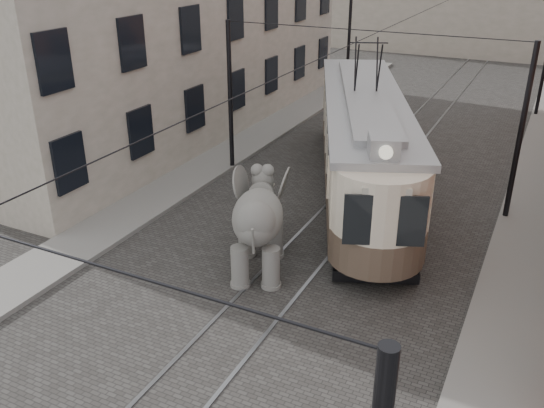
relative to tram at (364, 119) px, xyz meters
The scene contains 8 objects.
ground 6.93m from the tram, 88.49° to the right, with size 120.00×120.00×0.00m, color #3A3836.
tram_rails 6.92m from the tram, 88.49° to the right, with size 1.54×80.00×0.02m, color slate, non-canonical shape.
sidewalk_right 9.25m from the tram, 45.83° to the right, with size 2.00×60.00×0.15m, color slate.
sidewalk_left 9.36m from the tram, 134.93° to the right, with size 2.00×60.00×0.15m, color slate.
stucco_building 11.65m from the tram, 161.37° to the left, with size 7.00×24.00×10.00m, color gray.
catenary 1.37m from the tram, 91.38° to the right, with size 11.00×30.20×6.00m, color black, non-canonical shape.
tram is the anchor object (origin of this frame).
elephant 7.26m from the tram, 95.50° to the right, with size 2.41×4.37×2.68m, color slate, non-canonical shape.
Camera 1 is at (5.98, -13.60, 8.85)m, focal length 38.35 mm.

